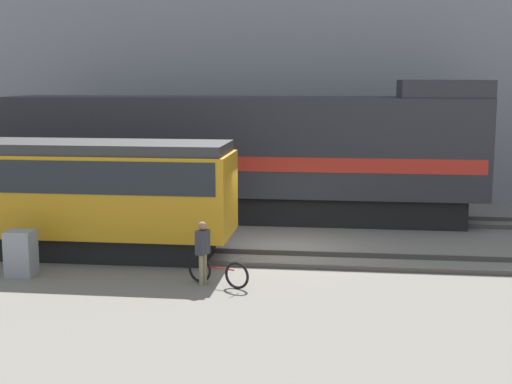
# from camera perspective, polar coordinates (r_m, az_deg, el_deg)

# --- Properties ---
(ground_plane) EXTENTS (120.00, 120.00, 0.00)m
(ground_plane) POSITION_cam_1_polar(r_m,az_deg,el_deg) (21.53, 2.19, -4.58)
(ground_plane) COLOR slate
(track_near) EXTENTS (60.00, 1.51, 0.14)m
(track_near) POSITION_cam_1_polar(r_m,az_deg,el_deg) (20.09, 1.82, -5.37)
(track_near) COLOR #47423D
(track_near) RESTS_ON ground
(track_far) EXTENTS (60.00, 1.51, 0.14)m
(track_far) POSITION_cam_1_polar(r_m,az_deg,el_deg) (25.88, 3.07, -2.08)
(track_far) COLOR #47423D
(track_far) RESTS_ON ground
(building_backdrop) EXTENTS (41.59, 6.00, 14.38)m
(building_backdrop) POSITION_cam_1_polar(r_m,az_deg,el_deg) (32.68, 4.13, 12.79)
(building_backdrop) COLOR gray
(building_backdrop) RESTS_ON ground
(freight_locomotive) EXTENTS (17.09, 3.04, 5.02)m
(freight_locomotive) POSITION_cam_1_polar(r_m,az_deg,el_deg) (25.72, -0.88, 2.98)
(freight_locomotive) COLOR black
(freight_locomotive) RESTS_ON ground
(streetcar) EXTENTS (10.51, 2.54, 3.31)m
(streetcar) POSITION_cam_1_polar(r_m,az_deg,el_deg) (21.36, -16.07, 0.14)
(streetcar) COLOR black
(streetcar) RESTS_ON ground
(bicycle) EXTENTS (1.66, 0.79, 0.74)m
(bicycle) POSITION_cam_1_polar(r_m,az_deg,el_deg) (17.76, -3.05, -6.43)
(bicycle) COLOR black
(bicycle) RESTS_ON ground
(person) EXTENTS (0.34, 0.42, 1.61)m
(person) POSITION_cam_1_polar(r_m,az_deg,el_deg) (17.68, -4.29, -4.41)
(person) COLOR #8C7A5B
(person) RESTS_ON ground
(signal_box) EXTENTS (0.70, 0.60, 1.20)m
(signal_box) POSITION_cam_1_polar(r_m,az_deg,el_deg) (19.51, -18.29, -4.68)
(signal_box) COLOR gray
(signal_box) RESTS_ON ground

